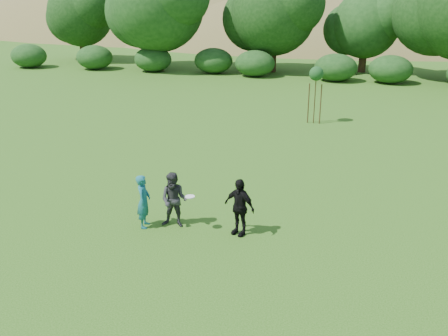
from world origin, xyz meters
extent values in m
plane|color=#19470C|center=(0.00, 0.00, 0.00)|extent=(120.00, 120.00, 0.00)
imported|color=#175E68|center=(-1.62, 0.53, 0.78)|extent=(0.50, 0.64, 1.56)
imported|color=#292A2C|center=(-0.80, 0.80, 0.81)|extent=(0.85, 0.70, 1.62)
imported|color=black|center=(1.09, 0.89, 0.82)|extent=(1.04, 0.70, 1.64)
cylinder|color=white|center=(-0.25, 0.64, 1.05)|extent=(0.27, 0.27, 0.03)
cylinder|color=#372915|center=(1.45, 13.61, 1.25)|extent=(0.05, 0.05, 2.50)
sphere|color=#19461B|center=(1.45, 13.61, 2.50)|extent=(0.70, 0.70, 0.70)
cylinder|color=#3A2B16|center=(1.15, 13.61, 1.00)|extent=(0.06, 0.06, 2.00)
cylinder|color=#3F2E18|center=(1.75, 13.61, 1.00)|extent=(0.06, 0.06, 2.00)
ellipsoid|color=olive|center=(-25.00, 70.00, -12.10)|extent=(110.00, 70.00, 44.00)
ellipsoid|color=olive|center=(-5.00, 58.00, -7.70)|extent=(80.00, 50.00, 28.00)
cylinder|color=#3A2616|center=(-22.00, 30.00, 1.31)|extent=(0.65, 0.65, 2.62)
sphere|color=#194214|center=(-22.00, 30.00, 4.22)|extent=(5.80, 5.80, 5.80)
cylinder|color=#3A2616|center=(-13.00, 27.00, 1.57)|extent=(0.73, 0.73, 3.15)
sphere|color=#194214|center=(-13.00, 27.00, 5.23)|extent=(7.54, 7.54, 7.54)
cylinder|color=#3A2616|center=(-4.00, 29.00, 1.40)|extent=(0.68, 0.68, 2.80)
sphere|color=#194214|center=(-4.00, 29.00, 4.66)|extent=(6.73, 6.73, 6.73)
cylinder|color=#3A2616|center=(3.00, 31.00, 1.14)|extent=(0.60, 0.60, 2.27)
sphere|color=#194214|center=(3.00, 31.00, 3.71)|extent=(5.22, 5.22, 5.22)
camera|label=1|loc=(4.38, -11.14, 6.48)|focal=40.00mm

